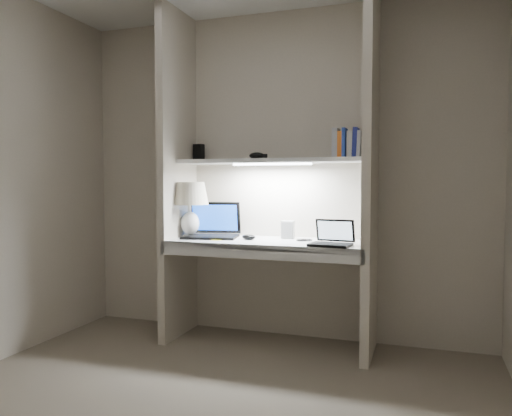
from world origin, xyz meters
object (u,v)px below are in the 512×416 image
at_px(speaker, 288,230).
at_px(book_row, 347,144).
at_px(laptop_netbook, 332,239).
at_px(laptop_main, 212,229).
at_px(table_lamp, 190,200).

height_order(speaker, book_row, book_row).
bearing_deg(book_row, laptop_netbook, -100.73).
distance_m(laptop_main, book_row, 1.20).
distance_m(laptop_netbook, speaker, 0.49).
relative_size(laptop_netbook, speaker, 2.19).
relative_size(speaker, book_row, 0.63).
height_order(table_lamp, laptop_main, table_lamp).
distance_m(table_lamp, laptop_netbook, 1.17).
relative_size(laptop_main, speaker, 3.46).
bearing_deg(table_lamp, laptop_main, 16.81).
distance_m(laptop_main, laptop_netbook, 0.99).
bearing_deg(speaker, laptop_netbook, -41.46).
xyz_separation_m(laptop_netbook, book_row, (0.05, 0.28, 0.66)).
height_order(laptop_main, speaker, laptop_main).
bearing_deg(laptop_netbook, table_lamp, 178.39).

